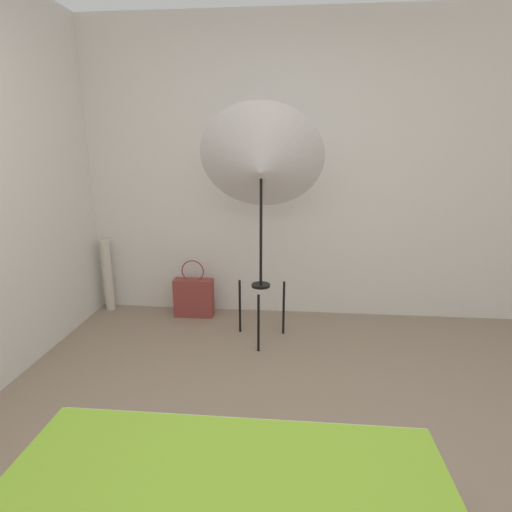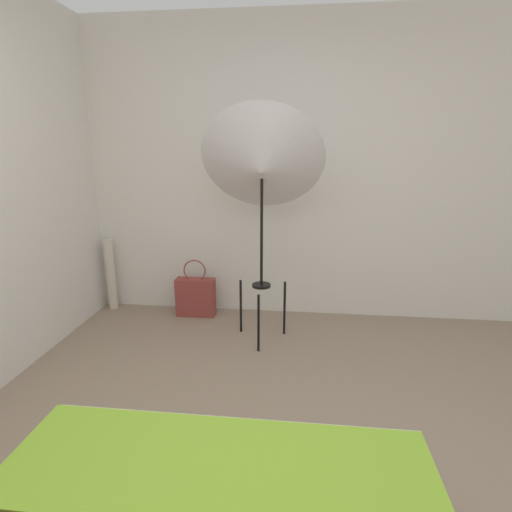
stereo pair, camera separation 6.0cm
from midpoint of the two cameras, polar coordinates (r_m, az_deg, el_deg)
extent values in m
cube|color=silver|center=(3.59, 3.79, 11.76)|extent=(8.00, 0.05, 2.60)
cube|color=#84B72D|center=(1.56, -5.22, -28.04)|extent=(1.49, 0.49, 0.04)
cylinder|color=black|center=(3.06, -0.22, -9.59)|extent=(0.02, 0.02, 0.46)
cylinder|color=black|center=(3.37, -2.83, -7.21)|extent=(0.02, 0.02, 0.46)
cylinder|color=black|center=(3.34, 3.45, -7.42)|extent=(0.02, 0.02, 0.46)
cylinder|color=black|center=(3.17, 0.14, -4.22)|extent=(0.15, 0.15, 0.02)
cylinder|color=black|center=(3.05, 0.14, 4.03)|extent=(0.02, 0.02, 0.93)
cone|color=silver|center=(2.99, 0.15, 12.78)|extent=(0.93, 0.67, 0.87)
cube|color=brown|center=(3.75, -9.33, -5.90)|extent=(0.36, 0.13, 0.35)
torus|color=brown|center=(3.67, -9.50, -2.15)|extent=(0.21, 0.01, 0.21)
cylinder|color=beige|center=(4.06, -20.83, -2.61)|extent=(0.09, 0.09, 0.68)
camera|label=1|loc=(0.03, -90.60, -0.16)|focal=28.00mm
camera|label=2|loc=(0.03, 89.40, 0.16)|focal=28.00mm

